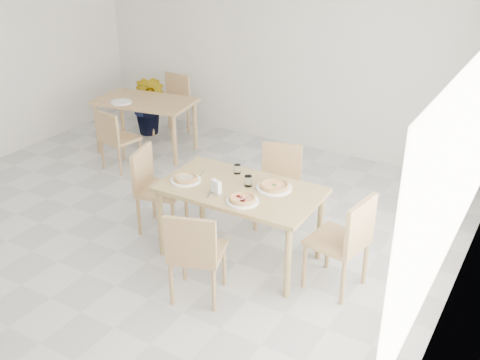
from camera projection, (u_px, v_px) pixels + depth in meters
The scene contains 22 objects.
room at pixel (459, 168), 3.81m from camera, with size 7.28×7.00×7.00m.
main_table at pixel (240, 196), 5.25m from camera, with size 1.51×0.87×0.75m.
chair_south at pixel (195, 251), 4.69m from camera, with size 0.55×0.55×0.88m.
chair_north at pixel (279, 179), 5.95m from camera, with size 0.52×0.52×0.87m.
chair_west at pixel (154, 183), 5.82m from camera, with size 0.55×0.55×0.90m.
chair_east at pixel (346, 238), 4.82m from camera, with size 0.52×0.52×0.92m.
plate_margherita at pixel (274, 188), 5.19m from camera, with size 0.33×0.33×0.02m, color white.
plate_mushroom at pixel (186, 180), 5.34m from camera, with size 0.29×0.29×0.02m, color white.
plate_pepperoni at pixel (242, 201), 4.96m from camera, with size 0.30×0.30×0.02m, color white.
pizza_margherita at pixel (274, 186), 5.18m from camera, with size 0.29×0.29×0.03m.
pizza_mushroom at pixel (186, 178), 5.33m from camera, with size 0.30×0.30×0.03m.
pizza_pepperoni at pixel (242, 199), 4.95m from camera, with size 0.31×0.31×0.03m.
tumbler_a at pixel (237, 169), 5.48m from camera, with size 0.07×0.07×0.09m, color white.
tumbler_b at pixel (248, 181), 5.23m from camera, with size 0.08×0.08×0.10m, color white.
napkin_holder at pixel (216, 187), 5.08m from camera, with size 0.13×0.09×0.13m.
fork_a at pixel (203, 173), 5.51m from camera, with size 0.01×0.16×0.01m, color silver.
fork_b at pixel (210, 193), 5.10m from camera, with size 0.02×0.20×0.01m, color silver.
second_table at pixel (145, 107), 7.68m from camera, with size 1.44×0.97×0.75m.
chair_back_s at pixel (115, 136), 7.18m from camera, with size 0.46×0.46×0.81m.
chair_back_n at pixel (173, 100), 8.38m from camera, with size 0.46×0.46×0.90m.
plate_empty at pixel (121, 102), 7.52m from camera, with size 0.28×0.28×0.02m, color white.
potted_plant at pixel (150, 105), 8.36m from camera, with size 0.51×0.41×0.93m, color #2C5A1B.
Camera 1 is at (3.48, -3.44, 3.07)m, focal length 42.00 mm.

